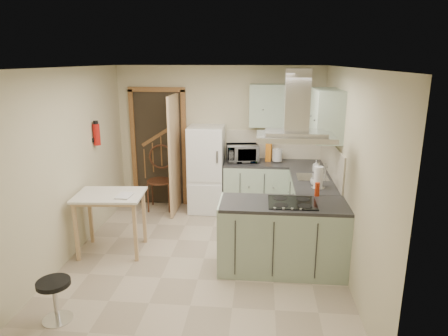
# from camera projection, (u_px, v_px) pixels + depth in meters

# --- Properties ---
(floor) EXTENTS (4.20, 4.20, 0.00)m
(floor) POSITION_uv_depth(u_px,v_px,m) (204.00, 258.00, 5.38)
(floor) COLOR #BBA991
(floor) RESTS_ON ground
(ceiling) EXTENTS (4.20, 4.20, 0.00)m
(ceiling) POSITION_uv_depth(u_px,v_px,m) (201.00, 68.00, 4.72)
(ceiling) COLOR silver
(ceiling) RESTS_ON back_wall
(back_wall) EXTENTS (3.60, 0.00, 3.60)m
(back_wall) POSITION_uv_depth(u_px,v_px,m) (220.00, 138.00, 7.07)
(back_wall) COLOR beige
(back_wall) RESTS_ON floor
(left_wall) EXTENTS (0.00, 4.20, 4.20)m
(left_wall) POSITION_uv_depth(u_px,v_px,m) (66.00, 166.00, 5.21)
(left_wall) COLOR beige
(left_wall) RESTS_ON floor
(right_wall) EXTENTS (0.00, 4.20, 4.20)m
(right_wall) POSITION_uv_depth(u_px,v_px,m) (348.00, 173.00, 4.89)
(right_wall) COLOR beige
(right_wall) RESTS_ON floor
(doorway) EXTENTS (1.10, 0.12, 2.10)m
(doorway) POSITION_uv_depth(u_px,v_px,m) (159.00, 148.00, 7.19)
(doorway) COLOR brown
(doorway) RESTS_ON floor
(fridge) EXTENTS (0.60, 0.60, 1.50)m
(fridge) POSITION_uv_depth(u_px,v_px,m) (207.00, 169.00, 6.93)
(fridge) COLOR white
(fridge) RESTS_ON floor
(counter_back) EXTENTS (1.08, 0.60, 0.90)m
(counter_back) POSITION_uv_depth(u_px,v_px,m) (256.00, 187.00, 6.93)
(counter_back) COLOR #9EB2A0
(counter_back) RESTS_ON floor
(counter_right) EXTENTS (0.60, 1.95, 0.90)m
(counter_right) POSITION_uv_depth(u_px,v_px,m) (309.00, 202.00, 6.21)
(counter_right) COLOR #9EB2A0
(counter_right) RESTS_ON floor
(splashback) EXTENTS (1.68, 0.02, 0.50)m
(splashback) POSITION_uv_depth(u_px,v_px,m) (274.00, 145.00, 7.00)
(splashback) COLOR beige
(splashback) RESTS_ON counter_back
(wall_cabinet_back) EXTENTS (0.85, 0.35, 0.70)m
(wall_cabinet_back) POSITION_uv_depth(u_px,v_px,m) (275.00, 106.00, 6.66)
(wall_cabinet_back) COLOR #9EB2A0
(wall_cabinet_back) RESTS_ON back_wall
(wall_cabinet_right) EXTENTS (0.35, 0.90, 0.70)m
(wall_cabinet_right) POSITION_uv_depth(u_px,v_px,m) (326.00, 115.00, 5.56)
(wall_cabinet_right) COLOR #9EB2A0
(wall_cabinet_right) RESTS_ON right_wall
(peninsula) EXTENTS (1.55, 0.65, 0.90)m
(peninsula) POSITION_uv_depth(u_px,v_px,m) (283.00, 237.00, 5.00)
(peninsula) COLOR #9EB2A0
(peninsula) RESTS_ON floor
(hob) EXTENTS (0.58, 0.50, 0.01)m
(hob) POSITION_uv_depth(u_px,v_px,m) (292.00, 203.00, 4.87)
(hob) COLOR black
(hob) RESTS_ON peninsula
(extractor_hood) EXTENTS (0.90, 0.55, 0.10)m
(extractor_hood) POSITION_uv_depth(u_px,v_px,m) (295.00, 137.00, 4.65)
(extractor_hood) COLOR silver
(extractor_hood) RESTS_ON ceiling
(sink) EXTENTS (0.45, 0.40, 0.01)m
(sink) POSITION_uv_depth(u_px,v_px,m) (312.00, 177.00, 5.92)
(sink) COLOR silver
(sink) RESTS_ON counter_right
(fire_extinguisher) EXTENTS (0.10, 0.10, 0.32)m
(fire_extinguisher) POSITION_uv_depth(u_px,v_px,m) (97.00, 135.00, 6.00)
(fire_extinguisher) COLOR #B2140F
(fire_extinguisher) RESTS_ON left_wall
(drop_leaf_table) EXTENTS (0.95, 0.74, 0.84)m
(drop_leaf_table) POSITION_uv_depth(u_px,v_px,m) (112.00, 223.00, 5.48)
(drop_leaf_table) COLOR tan
(drop_leaf_table) RESTS_ON floor
(bentwood_chair) EXTENTS (0.49, 0.49, 1.03)m
(bentwood_chair) POSITION_uv_depth(u_px,v_px,m) (160.00, 181.00, 7.05)
(bentwood_chair) COLOR #542D1C
(bentwood_chair) RESTS_ON floor
(stool) EXTENTS (0.42, 0.42, 0.45)m
(stool) POSITION_uv_depth(u_px,v_px,m) (55.00, 300.00, 4.06)
(stool) COLOR black
(stool) RESTS_ON floor
(microwave) EXTENTS (0.58, 0.44, 0.29)m
(microwave) POSITION_uv_depth(u_px,v_px,m) (242.00, 153.00, 6.81)
(microwave) COLOR black
(microwave) RESTS_ON counter_back
(kettle) EXTENTS (0.17, 0.17, 0.25)m
(kettle) POSITION_uv_depth(u_px,v_px,m) (277.00, 155.00, 6.78)
(kettle) COLOR silver
(kettle) RESTS_ON counter_back
(cereal_box) EXTENTS (0.11, 0.24, 0.34)m
(cereal_box) POSITION_uv_depth(u_px,v_px,m) (269.00, 150.00, 6.90)
(cereal_box) COLOR orange
(cereal_box) RESTS_ON counter_back
(soap_bottle) EXTENTS (0.11, 0.11, 0.18)m
(soap_bottle) POSITION_uv_depth(u_px,v_px,m) (316.00, 166.00, 6.22)
(soap_bottle) COLOR #B8B7C4
(soap_bottle) RESTS_ON counter_right
(paper_towel) EXTENTS (0.16, 0.16, 0.31)m
(paper_towel) POSITION_uv_depth(u_px,v_px,m) (318.00, 177.00, 5.39)
(paper_towel) COLOR white
(paper_towel) RESTS_ON counter_right
(cup) EXTENTS (0.17, 0.17, 0.10)m
(cup) POSITION_uv_depth(u_px,v_px,m) (315.00, 182.00, 5.54)
(cup) COLOR silver
(cup) RESTS_ON counter_right
(red_bottle) EXTENTS (0.07, 0.07, 0.18)m
(red_bottle) POSITION_uv_depth(u_px,v_px,m) (317.00, 189.00, 5.10)
(red_bottle) COLOR red
(red_bottle) RESTS_ON peninsula
(book) EXTENTS (0.20, 0.26, 0.11)m
(book) POSITION_uv_depth(u_px,v_px,m) (117.00, 192.00, 5.27)
(book) COLOR maroon
(book) RESTS_ON drop_leaf_table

